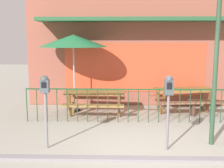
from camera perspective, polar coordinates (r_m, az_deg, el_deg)
name	(u,v)px	position (r m, az deg, el deg)	size (l,w,h in m)	color
ground	(144,150)	(6.12, 6.65, -13.34)	(40.00, 40.00, 0.00)	#A6A597
pub_storefront	(135,26)	(10.01, 4.72, 11.64)	(7.56, 1.47, 5.58)	brown
patio_fence_front	(138,99)	(7.87, 5.44, -3.16)	(6.37, 0.04, 0.97)	#1A4724
picnic_table_left	(95,96)	(8.58, -3.45, -2.46)	(1.85, 1.42, 0.79)	olive
picnic_table_right	(183,94)	(9.23, 14.33, -1.90)	(1.96, 1.58, 0.79)	olive
patio_umbrella	(73,41)	(9.05, -7.91, 8.70)	(2.18, 2.18, 2.48)	#222728
patio_bench	(211,105)	(9.04, 19.64, -4.07)	(1.43, 0.50, 0.48)	brown
parking_meter_near	(169,93)	(5.89, 11.50, -1.82)	(0.18, 0.17, 1.60)	slate
parking_meter_far	(45,93)	(6.04, -13.51, -1.71)	(0.18, 0.17, 1.59)	gray
street_lamp	(218,25)	(6.39, 20.86, 11.12)	(0.28, 0.28, 4.03)	#2D4932
curb_edge	(147,160)	(5.68, 7.10, -15.22)	(10.58, 0.20, 0.11)	gray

